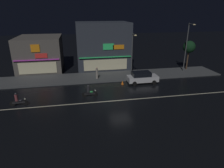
% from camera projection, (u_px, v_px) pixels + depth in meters
% --- Properties ---
extents(ground_plane, '(140.00, 140.00, 0.00)m').
position_uv_depth(ground_plane, '(121.00, 100.00, 22.48)').
color(ground_plane, black).
extents(lane_divider_stripe, '(34.08, 0.16, 0.01)m').
position_uv_depth(lane_divider_stripe, '(121.00, 100.00, 22.47)').
color(lane_divider_stripe, beige).
rests_on(lane_divider_stripe, ground).
extents(sidewalk_far, '(35.88, 5.00, 0.14)m').
position_uv_depth(sidewalk_far, '(108.00, 76.00, 30.43)').
color(sidewalk_far, '#424447').
rests_on(sidewalk_far, ground).
extents(storefront_left_block, '(9.03, 6.59, 7.93)m').
position_uv_depth(storefront_left_block, '(103.00, 46.00, 34.32)').
color(storefront_left_block, '#2D333D').
rests_on(storefront_left_block, ground).
extents(storefront_center_block, '(7.15, 8.65, 5.62)m').
position_uv_depth(storefront_center_block, '(41.00, 53.00, 33.81)').
color(storefront_center_block, '#56514C').
rests_on(storefront_center_block, ground).
extents(streetlamp_west, '(0.44, 1.64, 6.58)m').
position_uv_depth(streetlamp_west, '(132.00, 52.00, 28.53)').
color(streetlamp_west, '#47494C').
rests_on(streetlamp_west, sidewalk_far).
extents(streetlamp_mid, '(0.44, 1.64, 7.78)m').
position_uv_depth(streetlamp_mid, '(187.00, 44.00, 31.25)').
color(streetlamp_mid, '#47494C').
rests_on(streetlamp_mid, sidewalk_far).
extents(pedestrian_on_sidewalk, '(0.34, 0.34, 1.77)m').
position_uv_depth(pedestrian_on_sidewalk, '(97.00, 73.00, 28.98)').
color(pedestrian_on_sidewalk, gray).
rests_on(pedestrian_on_sidewalk, sidewalk_far).
extents(street_tree, '(2.03, 2.03, 4.90)m').
position_uv_depth(street_tree, '(189.00, 47.00, 32.70)').
color(street_tree, '#473323').
rests_on(street_tree, sidewalk_far).
extents(parked_car_near_kerb, '(4.30, 1.98, 1.67)m').
position_uv_depth(parked_car_near_kerb, '(142.00, 77.00, 27.57)').
color(parked_car_near_kerb, silver).
rests_on(parked_car_near_kerb, ground).
extents(motorcycle_lead, '(1.90, 0.60, 1.52)m').
position_uv_depth(motorcycle_lead, '(18.00, 101.00, 20.96)').
color(motorcycle_lead, black).
rests_on(motorcycle_lead, ground).
extents(motorcycle_opposite_lane, '(1.90, 0.60, 1.52)m').
position_uv_depth(motorcycle_opposite_lane, '(89.00, 92.00, 23.18)').
color(motorcycle_opposite_lane, black).
rests_on(motorcycle_opposite_lane, ground).
extents(traffic_cone, '(0.36, 0.36, 0.55)m').
position_uv_depth(traffic_cone, '(122.00, 83.00, 27.24)').
color(traffic_cone, orange).
rests_on(traffic_cone, ground).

